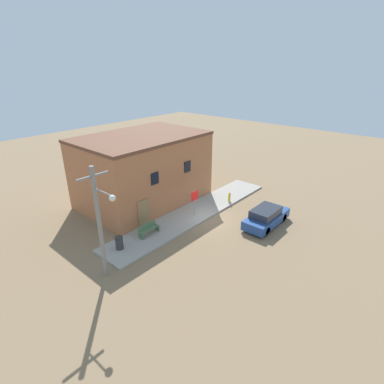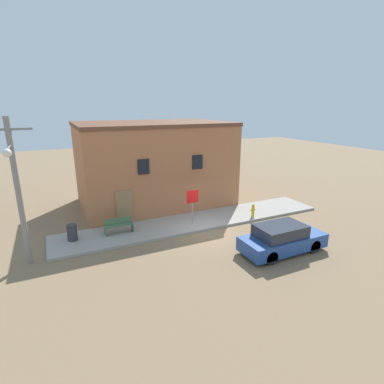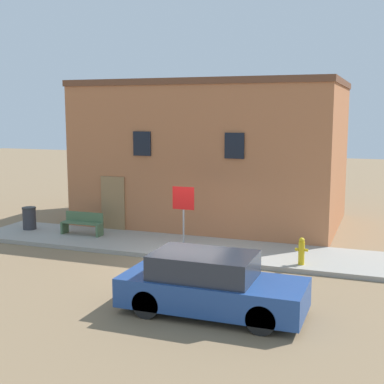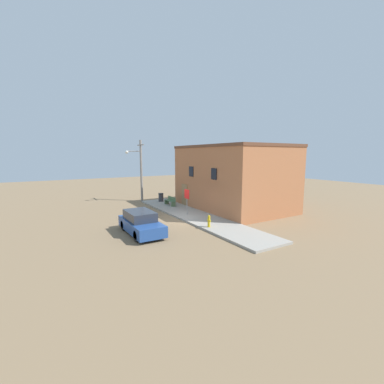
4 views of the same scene
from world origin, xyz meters
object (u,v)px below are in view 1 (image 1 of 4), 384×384
Objects in this scene: utility_pole at (100,220)px; parked_car at (266,217)px; bench at (148,229)px; stop_sign at (195,199)px; fire_hydrant at (229,197)px; trash_bin at (119,243)px.

utility_pole reaches higher than parked_car.
utility_pole reaches higher than bench.
utility_pole is 12.22m from parked_car.
stop_sign is at bearing 5.56° from utility_pole.
parked_car is at bearing -108.73° from fire_hydrant.
bench is at bearing 172.03° from stop_sign.
utility_pole reaches higher than trash_bin.
utility_pole reaches higher than fire_hydrant.
fire_hydrant is 8.31m from bench.
bench is at bearing -1.58° from trash_bin.
trash_bin is (-2.42, 0.07, 0.02)m from bench.
fire_hydrant is 0.96× the size of trash_bin.
stop_sign is 8.90m from utility_pole.
bench is 0.24× the size of utility_pole.
fire_hydrant is 0.19× the size of parked_car.
fire_hydrant reaches higher than bench.
bench is (-8.23, 1.16, -0.00)m from fire_hydrant.
fire_hydrant is 4.52m from parked_car.
stop_sign is 5.55m from parked_car.
stop_sign is 0.48× the size of parked_car.
stop_sign is 6.77m from trash_bin.
stop_sign is 1.32× the size of bench.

